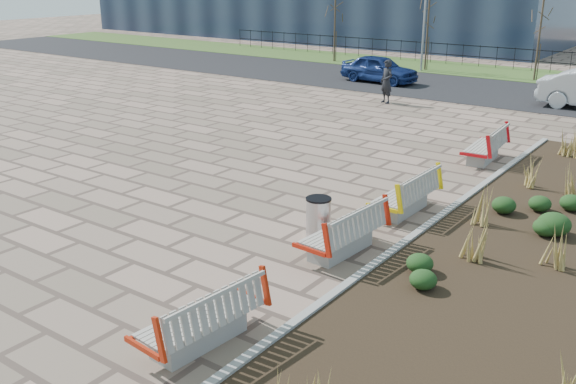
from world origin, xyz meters
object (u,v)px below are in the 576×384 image
Objects in this scene: bench_a at (198,315)px; bench_d at (484,145)px; bench_c at (404,192)px; lamp_west at (425,15)px; pedestrian at (387,82)px; car_blue at (379,69)px; litter_bin at (318,218)px; bench_b at (341,230)px.

bench_d is (0.00, 12.09, 0.00)m from bench_a.
bench_a is at bearing -88.95° from bench_c.
bench_d is at bearing -59.48° from lamp_west.
bench_a is 19.31m from pedestrian.
pedestrian reaches higher than car_blue.
bench_c is 13.07m from pedestrian.
bench_d is 0.54× the size of car_blue.
litter_bin is 24.46m from lamp_west.
bench_d is 7.67m from litter_bin.
litter_bin is (-0.79, 4.46, -0.07)m from bench_a.
pedestrian is at bearing -144.73° from car_blue.
bench_d is at bearing 94.13° from bench_b.
bench_b is at bearing -88.95° from bench_c.
bench_a is 24.41m from car_blue.
bench_b is at bearing -26.39° from litter_bin.
bench_c is 22.56m from lamp_west.
pedestrian is at bearing 114.71° from bench_a.
pedestrian is 5.20m from car_blue.
car_blue is at bearing 120.25° from bench_b.
bench_b is at bearing -150.01° from car_blue.
lamp_west reaches higher than pedestrian.
bench_a is 0.35× the size of lamp_west.
bench_b is 15.54m from pedestrian.
litter_bin is (-0.79, -7.63, -0.07)m from bench_d.
bench_c is at bearing -94.13° from bench_d.
bench_c is (0.00, 6.83, 0.00)m from bench_a.
lamp_west is (-2.59, 9.14, 2.13)m from pedestrian.
bench_b is 8.02m from bench_d.
lamp_west is (0.11, 4.71, 2.35)m from car_blue.
lamp_west reaches higher than litter_bin.
bench_d is 1.16× the size of pedestrian.
litter_bin is 20.00m from car_blue.
bench_a is at bearing -46.55° from pedestrian.
pedestrian reaches higher than bench_c.
lamp_west is at bearing 129.92° from pedestrian.
litter_bin is at bearing 105.40° from bench_a.
bench_c is 2.43× the size of litter_bin.
litter_bin is 14.86m from pedestrian.
car_blue reaches higher than bench_a.
bench_d is 2.43× the size of litter_bin.
pedestrian is 9.74m from lamp_west.
bench_c reaches higher than litter_bin.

